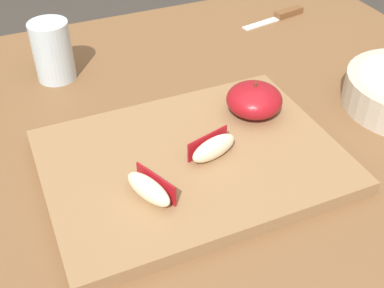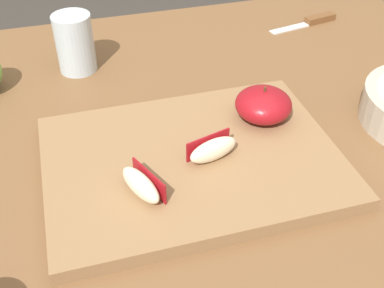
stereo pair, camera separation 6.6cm
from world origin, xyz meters
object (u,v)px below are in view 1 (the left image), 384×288
Objects in this scene: apple_half_skin_up at (254,100)px; paring_knife at (284,14)px; cutting_board at (192,161)px; apple_wedge_left at (213,148)px; apple_wedge_near_knife at (149,189)px; drinking_glass_water at (53,51)px.

apple_half_skin_up reaches higher than paring_knife.
apple_wedge_left is at bearing -29.45° from cutting_board.
apple_half_skin_up is 0.24m from apple_wedge_near_knife.
apple_wedge_left is (-0.10, -0.07, -0.01)m from apple_half_skin_up.
drinking_glass_water is at bearing 96.67° from apple_wedge_near_knife.
cutting_board is 0.34m from drinking_glass_water.
apple_wedge_near_knife is (-0.21, -0.11, -0.01)m from apple_half_skin_up.
apple_half_skin_up is at bearing 28.11° from apple_wedge_near_knife.
cutting_board is 0.54m from paring_knife.
paring_knife is at bearing 42.81° from apple_wedge_near_knife.
drinking_glass_water reaches higher than paring_knife.
apple_half_skin_up is 1.12× the size of apple_wedge_near_knife.
cutting_board is at bearing 150.55° from apple_wedge_left.
paring_knife is 1.53× the size of drinking_glass_water.
apple_half_skin_up is (0.13, 0.06, 0.03)m from cutting_board.
cutting_board is at bearing -156.02° from apple_half_skin_up.
drinking_glass_water is (-0.04, 0.37, 0.02)m from apple_wedge_near_knife.
cutting_board is at bearing -135.59° from paring_knife.
drinking_glass_water is at bearing 133.97° from apple_half_skin_up.
drinking_glass_water reaches higher than apple_wedge_near_knife.
cutting_board is 2.51× the size of paring_knife.
apple_wedge_left is at bearing -65.71° from drinking_glass_water.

